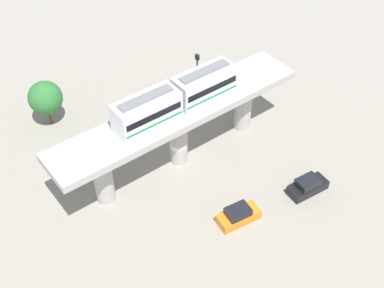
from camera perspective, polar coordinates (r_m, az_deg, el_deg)
ground_plane at (r=55.61m, az=-1.46°, el=-1.74°), size 120.00×120.00×0.00m
viaduct at (r=51.98m, az=-1.57°, el=2.46°), size 5.20×28.00×7.06m
train at (r=49.88m, az=-1.76°, el=5.22°), size 2.64×13.55×3.24m
parked_car_orange at (r=49.62m, az=5.21°, el=-7.94°), size 2.40×4.42×1.76m
parked_car_black at (r=53.20m, az=12.79°, el=-4.61°), size 2.24×4.37×1.76m
tree_near_viaduct at (r=60.17m, az=-16.06°, el=4.97°), size 3.90×3.90×5.63m
signal_post at (r=56.50m, az=0.56°, el=6.27°), size 0.44×0.28×9.66m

